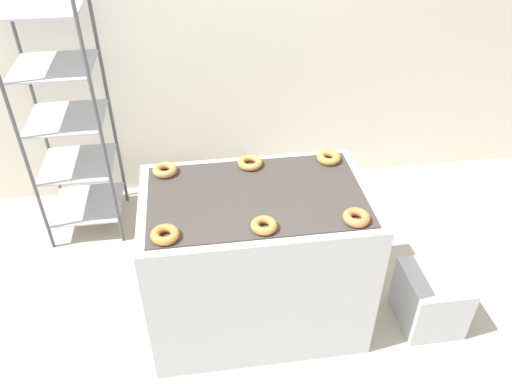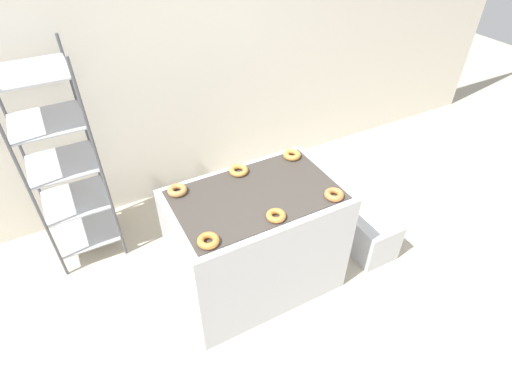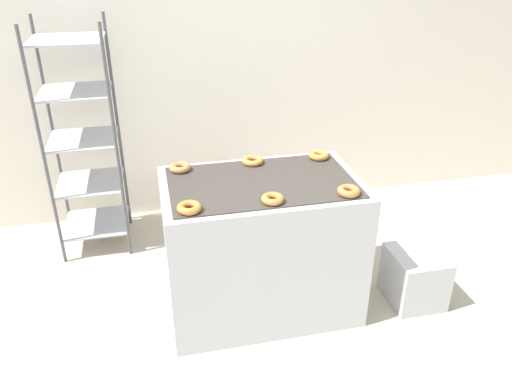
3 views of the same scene
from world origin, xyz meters
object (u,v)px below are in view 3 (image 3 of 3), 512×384
(donut_far_right, at_px, (319,155))
(donut_near_center, at_px, (273,199))
(baking_rack_cart, at_px, (83,139))
(glaze_bin, at_px, (414,277))
(donut_far_left, at_px, (180,167))
(donut_near_right, at_px, (349,191))
(donut_far_center, at_px, (253,161))
(fryer_machine, at_px, (261,246))
(donut_near_left, at_px, (189,208))

(donut_far_right, bearing_deg, donut_near_center, -130.31)
(baking_rack_cart, distance_m, donut_far_right, 1.77)
(glaze_bin, distance_m, donut_far_left, 1.75)
(donut_near_right, bearing_deg, donut_near_center, 179.33)
(glaze_bin, relative_size, donut_far_center, 2.68)
(fryer_machine, distance_m, donut_far_right, 0.72)
(donut_near_left, xyz_separation_m, donut_near_center, (0.47, 0.00, -0.00))
(baking_rack_cart, height_order, donut_far_left, baking_rack_cart)
(donut_near_center, bearing_deg, donut_near_right, -0.67)
(donut_near_left, distance_m, donut_near_center, 0.47)
(baking_rack_cart, distance_m, donut_far_center, 1.38)
(fryer_machine, distance_m, donut_near_center, 0.56)
(baking_rack_cart, bearing_deg, donut_far_center, -34.58)
(glaze_bin, distance_m, donut_near_left, 1.69)
(baking_rack_cart, relative_size, donut_far_right, 13.11)
(donut_far_center, height_order, donut_far_right, donut_far_right)
(donut_far_center, xyz_separation_m, donut_far_right, (0.45, -0.01, 0.00))
(fryer_machine, xyz_separation_m, baking_rack_cart, (-1.13, 1.06, 0.44))
(glaze_bin, bearing_deg, donut_far_right, 141.65)
(donut_near_center, relative_size, donut_near_right, 0.96)
(donut_near_center, bearing_deg, donut_far_left, 131.01)
(glaze_bin, bearing_deg, donut_far_left, 162.93)
(baking_rack_cart, bearing_deg, donut_far_left, -50.19)
(baking_rack_cart, bearing_deg, donut_near_left, -63.61)
(baking_rack_cart, distance_m, donut_near_right, 2.07)
(donut_far_center, bearing_deg, fryer_machine, -91.14)
(glaze_bin, bearing_deg, donut_near_center, -175.60)
(donut_far_left, bearing_deg, donut_near_left, -89.75)
(fryer_machine, height_order, baking_rack_cart, baking_rack_cart)
(fryer_machine, xyz_separation_m, donut_far_center, (0.01, 0.28, 0.49))
(baking_rack_cart, distance_m, donut_near_center, 1.74)
(donut_near_left, xyz_separation_m, donut_near_right, (0.92, -0.00, 0.00))
(fryer_machine, bearing_deg, baking_rack_cart, 136.73)
(donut_far_left, bearing_deg, baking_rack_cart, 129.81)
(donut_near_left, xyz_separation_m, donut_far_center, (0.47, 0.55, -0.00))
(donut_near_right, relative_size, donut_far_right, 0.99)
(donut_near_left, height_order, donut_near_center, donut_near_left)
(donut_far_right, bearing_deg, fryer_machine, -149.74)
(donut_far_center, relative_size, donut_far_right, 1.03)
(donut_far_left, bearing_deg, glaze_bin, -17.07)
(fryer_machine, bearing_deg, donut_far_left, 149.96)
(donut_near_left, relative_size, donut_near_right, 1.01)
(fryer_machine, bearing_deg, donut_near_right, -31.35)
(fryer_machine, distance_m, donut_far_center, 0.56)
(fryer_machine, xyz_separation_m, donut_near_left, (-0.47, -0.27, 0.49))
(donut_far_left, distance_m, donut_far_right, 0.92)
(donut_near_center, xyz_separation_m, donut_far_left, (-0.47, 0.54, 0.00))
(baking_rack_cart, xyz_separation_m, donut_far_right, (1.58, -0.79, 0.05))
(donut_near_left, bearing_deg, baking_rack_cart, 116.39)
(donut_near_left, relative_size, donut_near_center, 1.05)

